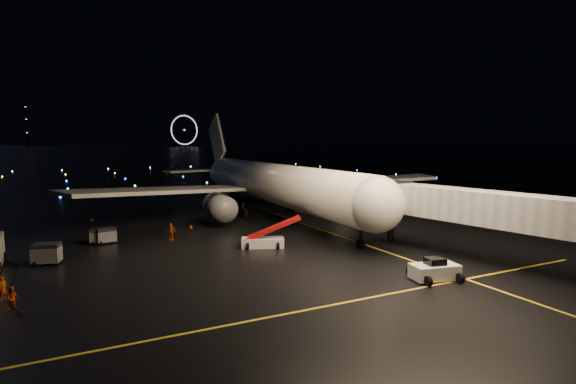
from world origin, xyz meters
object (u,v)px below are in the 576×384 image
Objects in this scene: airliner at (264,160)px; baggage_cart_0 at (106,236)px; crew_c at (171,232)px; baggage_cart_1 at (99,236)px; crew_a at (3,288)px; pushback_tug at (435,269)px; baggage_cart_2 at (47,254)px; crew_b at (13,298)px; belt_loader at (263,232)px.

airliner reaches higher than baggage_cart_0.
baggage_cart_1 is at bearing -154.68° from crew_c.
pushback_tug is at bearing -68.87° from crew_a.
crew_a is at bearing -140.23° from airliner.
airliner is at bearing 28.64° from baggage_cart_1.
crew_a is at bearing -89.80° from baggage_cart_2.
crew_a is at bearing -109.06° from baggage_cart_1.
baggage_cart_2 is (-4.80, -6.74, 0.17)m from baggage_cart_1.
airliner is 33.88m from baggage_cart_2.
crew_b is 0.81× the size of crew_c.
baggage_cart_2 is at bearing -118.18° from crew_c.
belt_loader is 17.12m from baggage_cart_0.
crew_c reaches higher than baggage_cart_1.
baggage_cart_0 is at bearing 65.64° from baggage_cart_2.
pushback_tug is 2.36× the size of crew_b.
airliner is 30.83× the size of baggage_cart_1.
crew_a is at bearing 104.95° from crew_b.
belt_loader reaches higher than crew_c.
belt_loader is at bearing -42.30° from baggage_cart_0.
baggage_cart_2 reaches higher than baggage_cart_1.
pushback_tug is 1.93× the size of baggage_cart_0.
crew_a is (-22.30, -6.15, -0.70)m from belt_loader.
crew_b is at bearing -135.52° from belt_loader.
pushback_tug is 28.44m from crew_c.
crew_a is 0.88× the size of baggage_cart_0.
pushback_tug reaches higher than baggage_cart_1.
baggage_cart_2 is at bearing -149.44° from airliner.
baggage_cart_0 is at bearing 65.41° from crew_b.
belt_loader is 3.33× the size of baggage_cart_0.
belt_loader reaches higher than crew_a.
crew_c is at bearing 37.53° from baggage_cart_2.
belt_loader is 23.18m from crew_b.
crew_a reaches higher than crew_b.
belt_loader is 3.47× the size of baggage_cart_1.
belt_loader is 20.03m from baggage_cart_2.
baggage_cart_2 is at bearing -119.63° from baggage_cart_1.
airliner is 26.82m from baggage_cart_1.
crew_b is (-30.28, -28.09, -7.26)m from airliner.
baggage_cart_2 is (1.68, 11.35, 0.17)m from crew_b.
belt_loader is at bearing -35.10° from crew_a.
baggage_cart_0 reaches higher than crew_b.
belt_loader is 17.80m from baggage_cart_1.
baggage_cart_2 is (-27.68, 18.92, 0.07)m from pushback_tug.
belt_loader reaches higher than pushback_tug.
baggage_cart_2 is at bearing 78.80° from crew_b.
belt_loader is (-8.76, -19.51, -6.49)m from airliner.
pushback_tug reaches higher than baggage_cart_0.
pushback_tug is at bearing -58.27° from baggage_cart_0.
baggage_cart_0 is at bearing 142.36° from pushback_tug.
pushback_tug is at bearing -41.35° from belt_loader.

